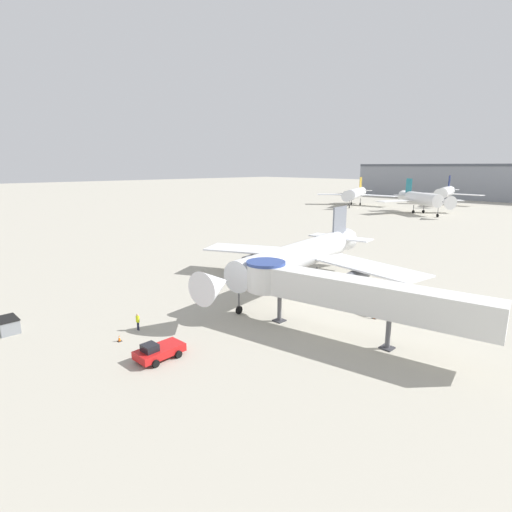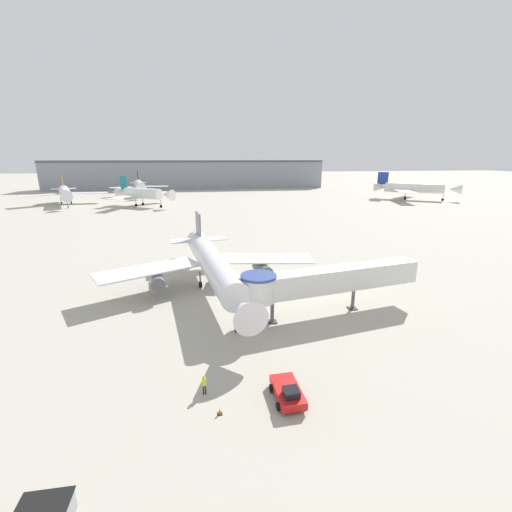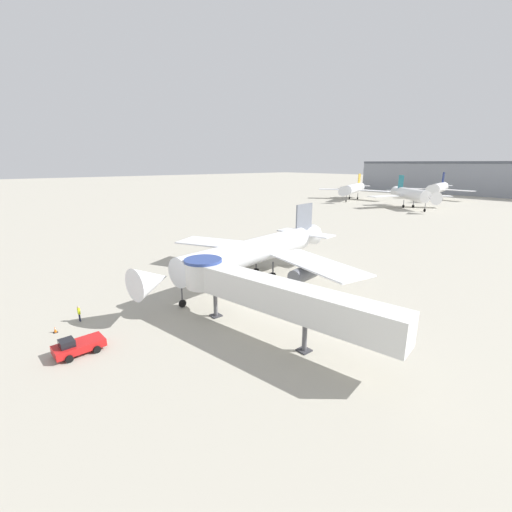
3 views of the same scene
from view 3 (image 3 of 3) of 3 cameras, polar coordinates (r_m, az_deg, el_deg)
The scene contains 10 objects.
ground_plane at distance 45.45m, azimuth 0.20°, elevation -5.53°, with size 800.00×800.00×0.00m, color #A8A393.
main_airplane at distance 47.68m, azimuth -0.26°, elevation 0.67°, with size 32.58×33.69×9.73m.
jet_bridge at distance 32.27m, azimuth 1.20°, elevation -5.94°, with size 23.50×7.33×6.16m.
pushback_tug_red at distance 34.62m, azimuth -27.58°, elevation -13.12°, with size 2.53×4.16×1.58m.
traffic_cone_apron_front at distance 39.66m, azimuth -30.48°, elevation -10.54°, with size 0.38×0.38×0.63m.
traffic_cone_starboard_wing at distance 38.05m, azimuth 8.89°, elevation -9.43°, with size 0.47×0.47×0.77m.
ground_crew_marshaller at distance 40.77m, azimuth -27.41°, elevation -8.37°, with size 0.35×0.23×1.73m.
background_jet_gold_tail at distance 161.51m, azimuth 15.88°, elevation 10.73°, with size 31.08×30.59×11.15m.
background_jet_teal_tail at distance 137.84m, azimuth 24.55°, elevation 9.32°, with size 25.27×27.18×11.52m.
background_jet_navy_tail at distance 175.21m, azimuth 28.09°, elevation 9.96°, with size 28.05×28.03×11.87m.
Camera 3 is at (32.56, -27.27, 16.17)m, focal length 24.00 mm.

